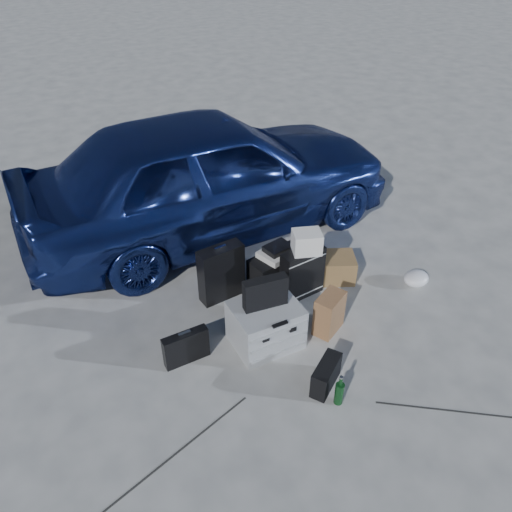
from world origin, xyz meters
The scene contains 16 objects.
ground centered at (0.00, 0.00, 0.00)m, with size 60.00×60.00×0.00m, color beige.
car centered at (0.11, 2.23, 0.72)m, with size 1.71×4.25×1.45m, color navy.
pelican_case centered at (-0.22, 0.25, 0.21)m, with size 0.57×0.47×0.42m, color #A9ABAE.
laptop_bag centered at (-0.22, 0.27, 0.56)m, with size 0.38×0.10×0.29m, color black.
briefcase centered at (-0.93, 0.36, 0.15)m, with size 0.40×0.09×0.31m, color black.
suitcase_left centered at (-0.31, 1.01, 0.29)m, with size 0.45×0.16×0.58m, color black.
suitcase_right centered at (0.41, 0.68, 0.27)m, with size 0.44×0.16×0.53m, color black.
white_carton centered at (0.43, 0.66, 0.64)m, with size 0.26×0.21×0.21m, color white.
duffel_bag centered at (0.32, 0.99, 0.16)m, with size 0.62×0.27×0.31m, color black.
flat_box_white centered at (0.31, 0.99, 0.34)m, with size 0.36×0.27×0.06m, color white.
flat_box_black centered at (0.31, 0.99, 0.40)m, with size 0.26×0.19×0.06m, color black.
kraft_bag centered at (0.37, 0.13, 0.20)m, with size 0.30×0.18×0.40m, color olive.
cardboard_box centered at (0.87, 0.74, 0.14)m, with size 0.36×0.32×0.27m, color olive.
plastic_bag centered at (1.55, 0.27, 0.08)m, with size 0.27×0.23×0.15m, color white.
messenger_bag centered at (-0.02, -0.41, 0.12)m, with size 0.35×0.13×0.25m, color black.
green_bottle centered at (-0.02, -0.60, 0.14)m, with size 0.07×0.07×0.29m, color black.
Camera 1 is at (-1.76, -2.56, 3.26)m, focal length 35.00 mm.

